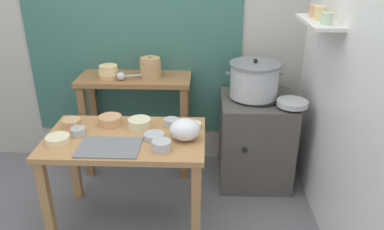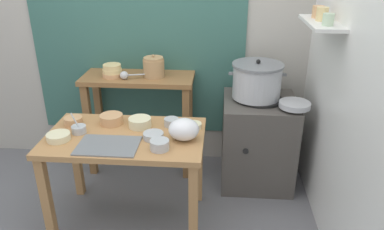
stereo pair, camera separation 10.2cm
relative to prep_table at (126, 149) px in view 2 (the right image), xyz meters
The scene contains 22 objects.
ground_plane 0.62m from the prep_table, 52.89° to the right, with size 9.00×9.00×0.00m, color slate.
wall_back 1.24m from the prep_table, 81.90° to the left, with size 4.40×0.12×2.60m.
wall_right 1.62m from the prep_table, ahead, with size 0.30×3.20×2.60m.
prep_table is the anchor object (origin of this frame).
back_shelf_table 0.76m from the prep_table, 94.48° to the left, with size 0.96×0.40×0.90m.
stove_block 1.19m from the prep_table, 32.11° to the left, with size 0.60×0.61×0.78m.
steamer_pot 1.19m from the prep_table, 34.03° to the left, with size 0.46×0.41×0.32m.
clay_pot 0.84m from the prep_table, 83.63° to the left, with size 0.18×0.18×0.19m.
bowl_stack_enamel 0.84m from the prep_table, 110.50° to the left, with size 0.17×0.17×0.11m.
ladle 0.75m from the prep_table, 102.12° to the left, with size 0.28×0.10×0.07m.
serving_tray 0.22m from the prep_table, 112.29° to the right, with size 0.40×0.28×0.01m, color slate.
plastic_bag 0.46m from the prep_table, ahead, with size 0.21×0.19×0.15m, color white.
wide_pan 1.32m from the prep_table, 20.07° to the left, with size 0.24×0.24×0.04m, color #B7BABF.
prep_bowl_0 0.22m from the prep_table, 59.79° to the left, with size 0.16×0.16×0.07m.
prep_bowl_1 0.36m from the prep_table, behind, with size 0.10×0.10×0.15m.
prep_bowl_2 0.46m from the prep_table, 162.24° to the left, with size 0.13×0.13×0.06m.
prep_bowl_3 0.27m from the prep_table, 129.02° to the left, with size 0.17×0.17×0.07m.
prep_bowl_4 0.38m from the prep_table, 29.12° to the left, with size 0.11×0.11×0.06m.
prep_bowl_5 0.46m from the prep_table, 165.74° to the right, with size 0.16×0.16×0.05m.
prep_bowl_6 0.36m from the prep_table, 33.61° to the right, with size 0.13×0.13×0.06m.
prep_bowl_7 0.25m from the prep_table, 10.77° to the right, with size 0.14×0.14×0.04m.
prep_bowl_8 0.51m from the prep_table, 16.70° to the left, with size 0.11×0.11×0.04m.
Camera 2 is at (0.59, -2.19, 1.91)m, focal length 34.98 mm.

